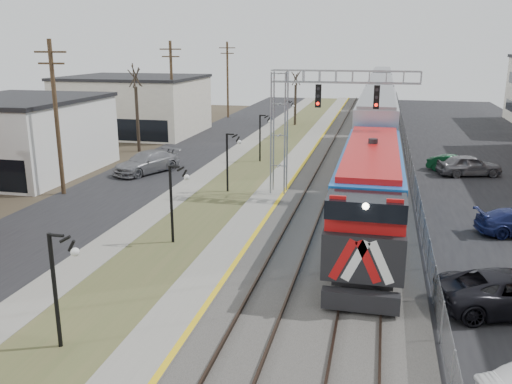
% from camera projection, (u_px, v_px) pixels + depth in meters
% --- Properties ---
extents(street_west, '(7.00, 120.00, 0.04)m').
position_uv_depth(street_west, '(164.00, 165.00, 44.84)').
color(street_west, black).
rests_on(street_west, ground).
extents(sidewalk, '(2.00, 120.00, 0.08)m').
position_uv_depth(sidewalk, '(216.00, 167.00, 43.86)').
color(sidewalk, gray).
rests_on(sidewalk, ground).
extents(grass_median, '(4.00, 120.00, 0.06)m').
position_uv_depth(grass_median, '(252.00, 169.00, 43.21)').
color(grass_median, '#49522C').
rests_on(grass_median, ground).
extents(platform, '(2.00, 120.00, 0.24)m').
position_uv_depth(platform, '(289.00, 170.00, 42.53)').
color(platform, gray).
rests_on(platform, ground).
extents(ballast_bed, '(8.00, 120.00, 0.20)m').
position_uv_depth(ballast_bed, '(353.00, 173.00, 41.45)').
color(ballast_bed, '#595651').
rests_on(ballast_bed, ground).
extents(platform_edge, '(0.24, 120.00, 0.01)m').
position_uv_depth(platform_edge, '(300.00, 169.00, 42.31)').
color(platform_edge, gold).
rests_on(platform_edge, platform).
extents(track_near, '(1.58, 120.00, 0.15)m').
position_uv_depth(track_near, '(327.00, 170.00, 41.84)').
color(track_near, '#2D2119').
rests_on(track_near, ballast_bed).
extents(track_far, '(1.58, 120.00, 0.15)m').
position_uv_depth(track_far, '(373.00, 172.00, 41.08)').
color(track_far, '#2D2119').
rests_on(track_far, ballast_bed).
extents(train, '(3.00, 85.85, 5.33)m').
position_uv_depth(train, '(379.00, 106.00, 60.73)').
color(train, '#1658B3').
rests_on(train, ground).
extents(signal_gantry, '(9.00, 1.07, 8.15)m').
position_uv_depth(signal_gantry, '(306.00, 111.00, 34.02)').
color(signal_gantry, gray).
rests_on(signal_gantry, ground).
extents(lampposts, '(0.14, 62.14, 4.00)m').
position_uv_depth(lampposts, '(174.00, 203.00, 26.98)').
color(lampposts, black).
rests_on(lampposts, ground).
extents(utility_poles, '(0.28, 80.28, 10.00)m').
position_uv_depth(utility_poles, '(57.00, 119.00, 34.79)').
color(utility_poles, '#4C3823').
rests_on(utility_poles, ground).
extents(fence, '(0.04, 120.00, 1.60)m').
position_uv_depth(fence, '(411.00, 167.00, 40.35)').
color(fence, gray).
rests_on(fence, ground).
extents(bare_trees, '(12.30, 42.30, 5.95)m').
position_uv_depth(bare_trees, '(167.00, 125.00, 48.07)').
color(bare_trees, '#382D23').
rests_on(bare_trees, ground).
extents(car_lot_e, '(5.04, 3.13, 1.60)m').
position_uv_depth(car_lot_e, '(469.00, 166.00, 40.88)').
color(car_lot_e, slate).
rests_on(car_lot_e, ground).
extents(car_lot_f, '(4.07, 2.69, 1.27)m').
position_uv_depth(car_lot_f, '(453.00, 164.00, 42.06)').
color(car_lot_f, '#0C3F20').
rests_on(car_lot_f, ground).
extents(car_street_b, '(4.47, 6.09, 1.64)m').
position_uv_depth(car_street_b, '(147.00, 163.00, 41.80)').
color(car_street_b, gray).
rests_on(car_street_b, ground).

